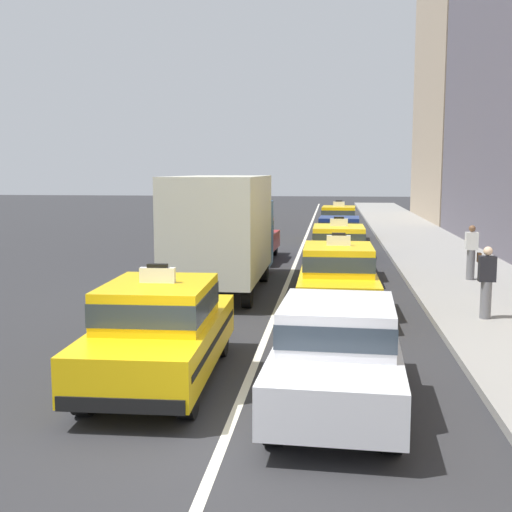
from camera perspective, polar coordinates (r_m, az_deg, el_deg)
name	(u,v)px	position (r m, az deg, el deg)	size (l,w,h in m)	color
ground_plane	(221,450)	(8.35, -3.13, -16.65)	(160.00, 160.00, 0.00)	#2B2B2D
lane_stripe_left_right	(300,251)	(27.74, 3.91, 0.44)	(0.14, 80.00, 0.01)	silver
sidewalk_curb	(457,269)	(23.15, 17.27, -1.12)	(4.00, 90.00, 0.15)	gray
taxi_left_nearest	(160,329)	(10.61, -8.43, -6.40)	(1.92, 4.60, 1.96)	black
box_truck_left_second	(225,228)	(18.52, -2.73, 2.44)	(2.32, 6.97, 3.27)	black
sedan_left_third	(251,238)	(24.88, -0.47, 1.59)	(1.91, 4.36, 1.58)	black
sedan_right_nearest	(337,351)	(9.46, 7.15, -8.30)	(1.95, 4.37, 1.58)	black
taxi_right_second	(338,277)	(15.63, 7.21, -1.89)	(1.84, 4.57, 1.96)	black
taxi_right_third	(338,250)	(21.01, 7.26, 0.52)	(1.84, 4.57, 1.96)	black
sedan_right_fourth	(339,235)	(26.21, 7.33, 1.83)	(1.92, 4.36, 1.58)	black
taxi_right_fifth	(339,222)	(32.50, 7.28, 2.98)	(1.98, 4.62, 1.96)	black
pedestrian_mid_block	(472,252)	(20.49, 18.44, 0.30)	(0.47, 0.24, 1.65)	slate
pedestrian_trailing	(487,282)	(15.21, 19.63, -2.19)	(0.36, 0.24, 1.61)	slate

